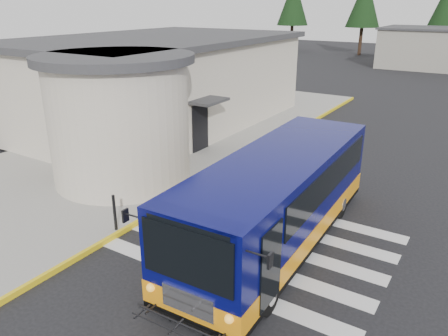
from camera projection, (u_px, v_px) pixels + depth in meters
The scene contains 9 objects.
ground at pixel (279, 233), 13.51m from camera, with size 140.00×140.00×0.00m, color black.
sidewalk at pixel (146, 148), 21.14m from camera, with size 10.00×34.00×0.15m, color gray.
curb_strip at pixel (233, 167), 18.67m from camera, with size 0.12×34.00×0.16m, color yellow.
station_building at pixel (154, 84), 23.47m from camera, with size 12.70×18.70×4.80m.
crosswalk at pixel (252, 239), 13.13m from camera, with size 8.00×5.35×0.01m.
transit_bus at pixel (277, 203), 12.49m from camera, with size 3.53×9.75×2.73m.
pedestrian_a at pixel (125, 172), 15.40m from camera, with size 0.67×0.44×1.85m, color black.
pedestrian_b at pixel (136, 165), 16.02m from camera, with size 0.91×0.71×1.86m, color black.
bollard at pixel (115, 213), 13.20m from camera, with size 0.09×0.09×1.15m, color black.
Camera 1 is at (4.94, -10.97, 6.68)m, focal length 35.00 mm.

